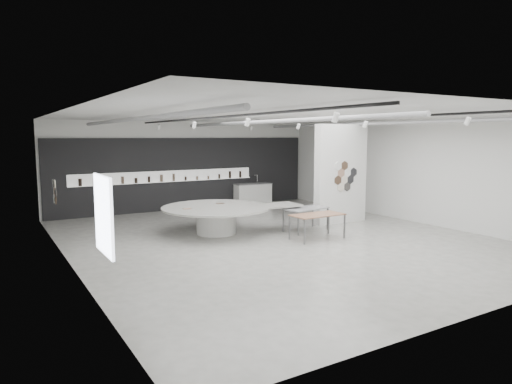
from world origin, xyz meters
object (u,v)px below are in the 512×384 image
kitchen_counter (253,194)px  display_island (218,216)px  sample_table_wood (317,216)px  sample_table_stone (306,210)px  partition_column (341,174)px

kitchen_counter → display_island: bearing=-127.3°
sample_table_wood → sample_table_stone: 1.22m
sample_table_stone → partition_column: bearing=15.8°
partition_column → kitchen_counter: bearing=94.8°
partition_column → kitchen_counter: (-0.47, 5.52, -1.31)m
display_island → kitchen_counter: (4.24, 4.94, -0.09)m
sample_table_stone → kitchen_counter: kitchen_counter is taller
kitchen_counter → partition_column: bearing=-81.8°
sample_table_stone → kitchen_counter: (1.54, 6.09, -0.22)m
sample_table_wood → kitchen_counter: size_ratio=0.94×
partition_column → sample_table_wood: 3.17m
partition_column → kitchen_counter: partition_column is taller
sample_table_wood → sample_table_stone: size_ratio=1.02×
partition_column → sample_table_wood: partition_column is taller
partition_column → display_island: bearing=173.0°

